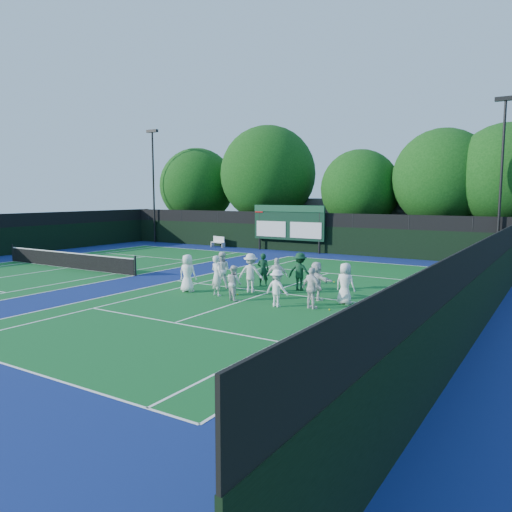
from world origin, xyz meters
The scene contains 34 objects.
ground centered at (0.00, 0.00, 0.00)m, with size 120.00×120.00×0.00m, color #13340E.
court_apron centered at (-6.00, 1.00, 0.00)m, with size 34.00×32.00×0.01m, color navy.
near_court centered at (0.00, 1.00, 0.01)m, with size 11.05×23.85×0.01m.
left_court centered at (-14.00, 1.00, 0.01)m, with size 11.05×23.85×0.01m.
back_fence centered at (-6.00, 16.00, 1.36)m, with size 34.00×0.08×3.00m.
divider_fence_right centered at (9.00, 1.00, 1.36)m, with size 0.08×32.00×3.00m.
scoreboard centered at (-7.01, 15.59, 2.19)m, with size 6.00×0.21×3.55m.
clubhouse centered at (-2.00, 24.00, 2.00)m, with size 18.00×6.00×4.00m, color slate.
light_pole_left centered at (-21.00, 15.70, 6.30)m, with size 1.20×0.30×10.12m.
light_pole_right centered at (7.50, 15.70, 6.30)m, with size 1.20×0.30×10.12m.
tennis_net centered at (-14.00, 1.00, 0.49)m, with size 11.30×0.10×1.10m.
bench centered at (-13.51, 15.37, 0.48)m, with size 1.46×0.72×0.89m.
tree_a centered at (-18.85, 19.58, 5.00)m, with size 7.06×7.06×8.71m.
tree_b centered at (-11.04, 19.58, 5.91)m, with size 8.24×8.24×10.24m.
tree_c centered at (-2.67, 19.58, 4.63)m, with size 6.09×6.09×7.84m.
tree_d centered at (3.47, 19.58, 5.33)m, with size 7.01×7.01×9.02m.
tree_e centered at (7.50, 19.58, 5.42)m, with size 7.00×7.00×9.10m.
tennis_ball_0 centered at (-0.85, -0.34, 0.03)m, with size 0.07×0.07×0.07m, color #C8CD18.
tennis_ball_1 centered at (0.56, 1.27, 0.03)m, with size 0.07×0.07×0.07m, color #C8CD18.
tennis_ball_3 centered at (-4.71, 1.26, 0.03)m, with size 0.07×0.07×0.07m, color #C8CD18.
tennis_ball_4 centered at (1.44, 4.84, 0.03)m, with size 0.07×0.07×0.07m, color #C8CD18.
tennis_ball_5 centered at (3.72, -0.86, 0.03)m, with size 0.07×0.07×0.07m, color #C8CD18.
player_front_0 centered at (-3.16, -0.91, 0.85)m, with size 0.83×0.54×1.70m, color white.
player_front_1 centered at (-1.55, -0.88, 0.88)m, with size 0.64×0.42×1.76m, color white.
player_front_2 centered at (-0.40, -1.25, 0.73)m, with size 0.71×0.55×1.46m, color silver.
player_front_3 centered at (1.71, -1.35, 0.73)m, with size 0.95×0.55×1.47m, color white.
player_front_4 centered at (3.02, -0.94, 0.80)m, with size 0.94×0.39×1.60m, color silver.
player_back_0 centered at (-2.45, 0.69, 0.85)m, with size 0.83×0.65×1.71m, color white.
player_back_1 centered at (-0.73, 0.55, 0.87)m, with size 1.13×0.65×1.75m, color silver.
player_back_2 centered at (0.43, 0.88, 0.80)m, with size 0.94×0.39×1.60m, color white.
player_back_3 centered at (2.46, 0.62, 0.80)m, with size 1.49×0.48×1.61m, color silver.
player_back_4 centered at (3.79, 0.47, 0.84)m, with size 0.82×0.53×1.67m, color white.
coach_left centered at (-1.11, 2.21, 0.79)m, with size 0.58×0.38×1.58m, color #0E351F.
coach_right centered at (0.93, 2.10, 0.87)m, with size 1.12×0.65×1.74m, color #0E351D.
Camera 1 is at (11.19, -17.92, 4.35)m, focal length 35.00 mm.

